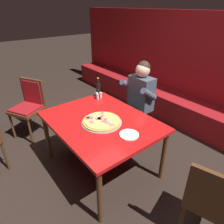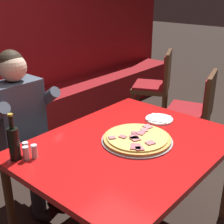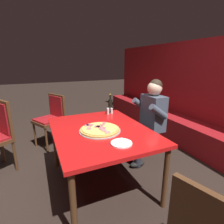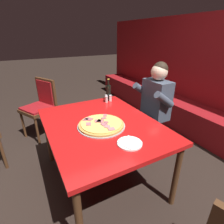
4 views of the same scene
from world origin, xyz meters
TOP-DOWN VIEW (x-y plane):
  - ground_plane at (0.00, 0.00)m, footprint 24.00×24.00m
  - booth_wall_panel at (0.00, 2.18)m, footprint 6.80×0.16m
  - booth_bench at (0.00, 1.86)m, footprint 6.46×0.48m
  - main_dining_table at (0.00, 0.00)m, footprint 1.38×1.07m
  - pizza at (0.06, -0.03)m, footprint 0.47×0.47m
  - plate_white_paper at (0.45, 0.05)m, footprint 0.21×0.21m
  - beer_bottle at (-0.59, 0.38)m, footprint 0.07×0.07m
  - shaker_red_pepper_flakes at (-0.51, 0.31)m, footprint 0.04×0.04m
  - shaker_black_pepper at (-0.52, 0.38)m, footprint 0.04×0.04m
  - shaker_oregano at (-0.56, 0.33)m, footprint 0.04×0.04m
  - diner_seated_blue_shirt at (-0.22, 0.83)m, footprint 0.53×0.53m
  - dining_chair_near_right at (1.37, 0.18)m, footprint 0.54×0.54m
  - dining_chair_by_booth at (-1.40, -0.43)m, footprint 0.59×0.59m

SIDE VIEW (x-z plane):
  - ground_plane at x=0.00m, z-range 0.00..0.00m
  - booth_bench at x=0.00m, z-range 0.00..0.46m
  - dining_chair_near_right at x=1.37m, z-range 0.09..1.00m
  - dining_chair_by_booth at x=-1.40m, z-range 0.09..1.03m
  - main_dining_table at x=0.00m, z-range 0.31..1.05m
  - diner_seated_blue_shirt at x=-0.22m, z-range 0.07..1.34m
  - plate_white_paper at x=0.45m, z-range 0.75..0.77m
  - pizza at x=0.06m, z-range 0.74..0.79m
  - shaker_red_pepper_flakes at x=-0.51m, z-range 0.74..0.83m
  - shaker_black_pepper at x=-0.52m, z-range 0.74..0.83m
  - shaker_oregano at x=-0.56m, z-range 0.74..0.83m
  - beer_bottle at x=-0.59m, z-range 0.71..1.00m
  - booth_wall_panel at x=0.00m, z-range 0.00..1.90m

